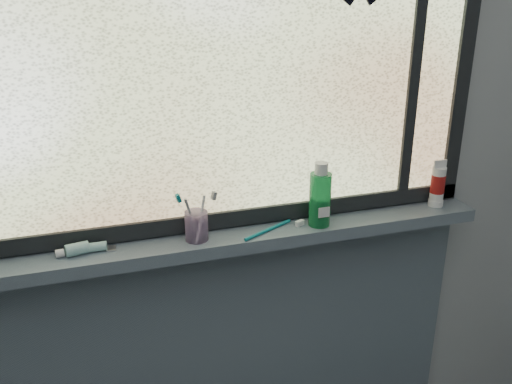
{
  "coord_description": "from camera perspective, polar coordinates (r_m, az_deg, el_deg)",
  "views": [
    {
      "loc": [
        -0.38,
        -0.25,
        1.77
      ],
      "look_at": [
        0.02,
        1.05,
        1.22
      ],
      "focal_mm": 40.0,
      "sensor_mm": 36.0,
      "label": 1
    }
  ],
  "objects": [
    {
      "name": "toothbrush_lying",
      "position": [
        1.71,
        1.21,
        -3.72
      ],
      "size": [
        0.22,
        0.13,
        0.02
      ],
      "primitive_type": null,
      "rotation": [
        0.0,
        0.0,
        0.47
      ],
      "color": "#0E757E",
      "rests_on": "windowsill"
    },
    {
      "name": "frame_bottom",
      "position": [
        1.73,
        -3.05,
        -2.63
      ],
      "size": [
        1.6,
        0.03,
        0.05
      ],
      "primitive_type": "cube",
      "color": "black",
      "rests_on": "windowsill"
    },
    {
      "name": "frame_right",
      "position": [
        1.93,
        20.2,
        13.58
      ],
      "size": [
        0.05,
        0.03,
        1.1
      ],
      "primitive_type": "cube",
      "color": "black",
      "rests_on": "wall_back"
    },
    {
      "name": "window_pane",
      "position": [
        1.59,
        -3.44,
        13.34
      ],
      "size": [
        1.5,
        0.01,
        1.0
      ],
      "primitive_type": "cube",
      "color": "silver",
      "rests_on": "wall_back"
    },
    {
      "name": "sill_apron",
      "position": [
        2.03,
        -2.8,
        -17.04
      ],
      "size": [
        1.62,
        0.02,
        0.98
      ],
      "primitive_type": "cube",
      "color": "slate",
      "rests_on": "floor"
    },
    {
      "name": "cream_tube",
      "position": [
        1.95,
        17.75,
        1.0
      ],
      "size": [
        0.06,
        0.06,
        0.11
      ],
      "primitive_type": "cylinder",
      "rotation": [
        0.0,
        0.0,
        0.3
      ],
      "color": "silver",
      "rests_on": "windowsill"
    },
    {
      "name": "frame_mullion",
      "position": [
        1.83,
        15.69,
        13.71
      ],
      "size": [
        0.03,
        0.03,
        1.0
      ],
      "primitive_type": "cube",
      "color": "black",
      "rests_on": "wall_back"
    },
    {
      "name": "toothbrush_cup",
      "position": [
        1.65,
        -5.97,
        -3.39
      ],
      "size": [
        0.08,
        0.08,
        0.09
      ],
      "primitive_type": "cylinder",
      "rotation": [
        0.0,
        0.0,
        0.2
      ],
      "color": "#CCA4D9",
      "rests_on": "windowsill"
    },
    {
      "name": "wall_back",
      "position": [
        1.68,
        -3.42,
        3.96
      ],
      "size": [
        3.0,
        0.01,
        2.5
      ],
      "primitive_type": "cube",
      "color": "#9EA3A8",
      "rests_on": "ground"
    },
    {
      "name": "toothpaste_tube",
      "position": [
        1.65,
        -16.74,
        -5.38
      ],
      "size": [
        0.2,
        0.06,
        0.03
      ],
      "primitive_type": null,
      "rotation": [
        0.0,
        0.0,
        0.11
      ],
      "color": "white",
      "rests_on": "windowsill"
    },
    {
      "name": "mouthwash_bottle",
      "position": [
        1.72,
        6.43,
        -0.23
      ],
      "size": [
        0.08,
        0.08,
        0.17
      ],
      "primitive_type": "cylinder",
      "rotation": [
        0.0,
        0.0,
        -0.3
      ],
      "color": "#1C9449",
      "rests_on": "windowsill"
    },
    {
      "name": "windowsill",
      "position": [
        1.71,
        -2.61,
        -4.8
      ],
      "size": [
        1.62,
        0.14,
        0.04
      ],
      "primitive_type": "cube",
      "color": "slate",
      "rests_on": "wall_back"
    }
  ]
}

